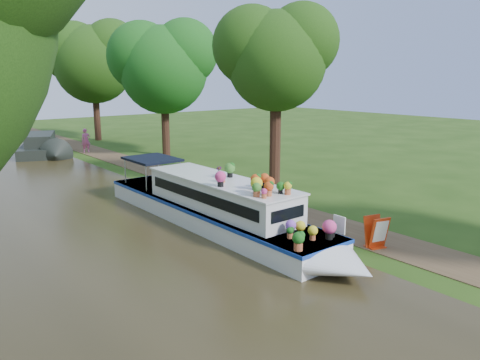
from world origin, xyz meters
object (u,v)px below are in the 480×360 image
second_boat (41,146)px  sandwich_board (376,233)px  plant_boat (221,206)px  pedestrian_pink (86,140)px

second_boat → sandwich_board: second_boat is taller
second_boat → sandwich_board: size_ratio=7.89×
sandwich_board → plant_boat: bearing=135.5°
second_boat → sandwich_board: (2.82, -26.55, -0.10)m
second_boat → sandwich_board: bearing=-62.1°
plant_boat → pedestrian_pink: (2.82, 20.47, 0.05)m
second_boat → pedestrian_pink: 3.16m
plant_boat → second_boat: plant_boat is taller
pedestrian_pink → plant_boat: bearing=-87.4°
plant_boat → sandwich_board: size_ratio=12.94×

